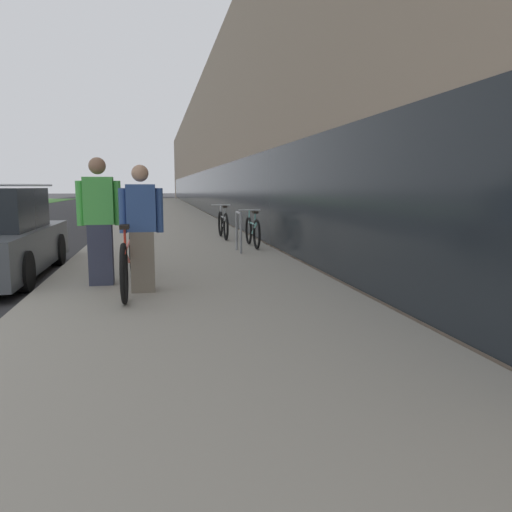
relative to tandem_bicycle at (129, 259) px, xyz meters
name	(u,v)px	position (x,y,z in m)	size (l,w,h in m)	color
sidewalk_slab	(165,215)	(0.85, 18.74, -0.45)	(4.18, 70.00, 0.14)	gray
storefront_facade	(268,153)	(7.98, 26.74, 3.22)	(10.01, 70.00, 7.49)	gray
tandem_bicycle	(129,259)	(0.00, 0.00, 0.00)	(0.52, 2.83, 0.91)	black
person_rider	(142,229)	(0.20, -0.37, 0.44)	(0.56, 0.22, 1.64)	#756B5B
person_bystander	(100,222)	(-0.39, 0.23, 0.50)	(0.60, 0.23, 1.76)	#33384C
bike_rack_hoop	(239,227)	(2.08, 3.35, 0.13)	(0.05, 0.60, 0.84)	gray
cruiser_bike_nearest	(253,231)	(2.54, 4.18, -0.03)	(0.52, 1.63, 0.83)	black
cruiser_bike_middle	(223,224)	(2.12, 6.16, -0.01)	(0.52, 1.76, 0.88)	black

